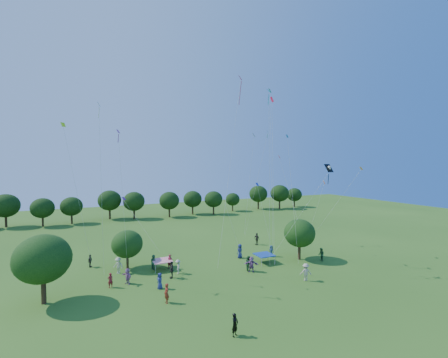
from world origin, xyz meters
TOP-DOWN VIEW (x-y plane):
  - ground at (0.00, 0.00)m, footprint 160.00×160.00m
  - near_tree_west at (-17.44, 15.22)m, footprint 4.85×4.85m
  - near_tree_north at (-9.38, 21.55)m, footprint 3.68×3.68m
  - near_tree_east at (11.75, 15.55)m, footprint 4.07×4.07m
  - treeline at (-1.73, 55.43)m, footprint 88.01×8.77m
  - tent_red_stripe at (-5.64, 19.54)m, footprint 2.20×2.20m
  - tent_blue at (6.76, 16.35)m, footprint 2.20×2.20m
  - man_in_black at (-4.08, 3.34)m, footprint 0.75×0.67m
  - crowd_person_0 at (-7.18, 14.02)m, footprint 0.59×0.87m
  - crowd_person_1 at (-11.70, 16.47)m, footprint 0.65×0.52m
  - crowd_person_2 at (3.54, 14.68)m, footprint 0.68×0.97m
  - crowd_person_3 at (7.64, 9.43)m, footprint 1.34×1.01m
  - crowd_person_4 at (10.37, 24.13)m, footprint 0.79×1.20m
  - crowd_person_5 at (-9.99, 16.63)m, footprint 1.15×1.65m
  - crowd_person_6 at (4.87, 19.40)m, footprint 1.06×0.85m
  - crowd_person_7 at (-4.75, 19.33)m, footprint 0.75×0.72m
  - crowd_person_8 at (-6.55, 20.00)m, footprint 0.65×0.94m
  - crowd_person_9 at (-10.57, 20.28)m, footprint 1.29×1.21m
  - crowd_person_10 at (-13.48, 23.94)m, footprint 0.78×1.01m
  - crowd_person_11 at (3.64, 14.20)m, footprint 1.73×1.46m
  - crowd_person_12 at (9.05, 18.12)m, footprint 0.70×0.87m
  - crowd_person_13 at (-7.34, 10.64)m, footprint 0.49×0.70m
  - crowd_person_14 at (13.87, 13.76)m, footprint 0.74×0.95m
  - crowd_person_15 at (-4.34, 17.29)m, footprint 0.81×1.16m
  - crowd_person_16 at (-5.34, 16.28)m, footprint 0.82×1.21m
  - pirate_kite at (11.70, 10.63)m, footprint 5.56×4.56m
  - red_high_kite at (3.71, 18.14)m, footprint 6.03×5.83m
  - small_kite_0 at (5.95, 13.48)m, footprint 1.16×2.49m
  - small_kite_1 at (13.88, 14.06)m, footprint 1.40×2.52m
  - small_kite_2 at (0.06, 12.71)m, footprint 3.24×1.42m
  - small_kite_3 at (9.86, 19.73)m, footprint 2.54×4.66m
  - small_kite_4 at (7.68, 12.32)m, footprint 0.53×2.09m
  - small_kite_5 at (-8.30, 28.13)m, footprint 3.90×7.03m
  - small_kite_6 at (-12.39, 17.14)m, footprint 0.37×0.70m
  - small_kite_7 at (3.43, 10.37)m, footprint 2.00×2.40m
  - small_kite_8 at (11.87, 19.10)m, footprint 2.00×4.24m
  - small_kite_9 at (14.89, 11.01)m, footprint 2.78×7.02m
  - small_kite_10 at (-15.18, 19.99)m, footprint 2.67×2.34m
  - small_kite_11 at (12.06, 25.24)m, footprint 3.99×0.99m
  - small_kite_12 at (7.34, 18.38)m, footprint 1.45×2.23m
  - small_kite_13 at (-10.26, 19.06)m, footprint 1.05×1.07m
  - small_kite_14 at (10.51, 25.88)m, footprint 2.17×0.74m

SIDE VIEW (x-z plane):
  - ground at x=0.00m, z-range 0.00..0.00m
  - crowd_person_1 at x=-11.70m, z-range 0.00..1.51m
  - crowd_person_12 at x=9.05m, z-range 0.00..1.55m
  - crowd_person_10 at x=-13.48m, z-range 0.00..1.57m
  - crowd_person_0 at x=-7.18m, z-range 0.00..1.62m
  - crowd_person_15 at x=-4.34m, z-range 0.00..1.62m
  - crowd_person_5 at x=-9.99m, z-range 0.00..1.67m
  - man_in_black at x=-4.08m, z-range 0.00..1.70m
  - crowd_person_14 at x=13.87m, z-range 0.00..1.71m
  - crowd_person_7 at x=-4.75m, z-range 0.00..1.71m
  - crowd_person_8 at x=-6.55m, z-range 0.00..1.73m
  - crowd_person_2 at x=3.54m, z-range 0.00..1.78m
  - crowd_person_13 at x=-7.34m, z-range 0.00..1.79m
  - crowd_person_11 at x=3.64m, z-range 0.00..1.81m
  - crowd_person_4 at x=10.37m, z-range 0.00..1.87m
  - crowd_person_3 at x=7.64m, z-range 0.00..1.88m
  - crowd_person_9 at x=-10.57m, z-range 0.00..1.88m
  - crowd_person_16 at x=-5.34m, z-range 0.00..1.88m
  - crowd_person_6 at x=4.87m, z-range 0.00..1.89m
  - tent_red_stripe at x=-5.64m, z-range 0.49..1.59m
  - tent_blue at x=6.76m, z-range 0.49..1.59m
  - near_tree_north at x=-9.38m, z-range 0.67..5.32m
  - near_tree_east at x=11.75m, z-range 0.83..6.19m
  - treeline at x=-1.73m, z-range 0.70..7.48m
  - near_tree_west at x=-17.44m, z-range 0.96..7.25m
  - small_kite_5 at x=-8.30m, z-range 3.34..9.96m
  - small_kite_2 at x=0.06m, z-range 3.09..10.79m
  - small_kite_12 at x=7.34m, z-range 3.94..12.78m
  - small_kite_1 at x=13.88m, z-range 4.07..13.31m
  - small_kite_9 at x=14.89m, z-range 3.80..14.83m
  - small_kite_8 at x=11.87m, z-range 4.74..17.35m
  - small_kite_4 at x=7.68m, z-range 4.12..18.89m
  - pirate_kite at x=11.70m, z-range 6.27..17.61m
  - small_kite_13 at x=-10.26m, z-range 5.00..20.09m
  - small_kite_10 at x=-15.18m, z-range 5.06..20.70m
  - small_kite_11 at x=12.06m, z-range 5.71..22.42m
  - small_kite_6 at x=-12.39m, z-range 5.69..23.27m
  - small_kite_14 at x=10.51m, z-range 6.49..22.80m
  - small_kite_7 at x=3.43m, z-range 5.73..24.53m
  - small_kite_0 at x=5.95m, z-range 6.49..25.65m
  - small_kite_3 at x=9.86m, z-range 6.53..28.69m
  - red_high_kite at x=3.71m, z-range 7.96..30.78m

